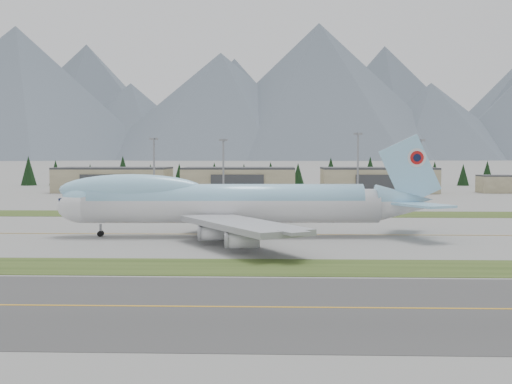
{
  "coord_description": "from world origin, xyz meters",
  "views": [
    {
      "loc": [
        1.57,
        -128.48,
        15.95
      ],
      "look_at": [
        -3.04,
        10.43,
        8.0
      ],
      "focal_mm": 45.0,
      "sensor_mm": 36.0,
      "label": 1
    }
  ],
  "objects_px": {
    "service_vehicle_a": "(192,194)",
    "service_vehicle_c": "(423,196)",
    "boeing_747_freighter": "(228,203)",
    "hangar_left": "(114,180)",
    "hangar_right": "(378,180)",
    "hangar_center": "(239,180)",
    "service_vehicle_b": "(351,196)"
  },
  "relations": [
    {
      "from": "hangar_right",
      "to": "service_vehicle_a",
      "type": "relative_size",
      "value": 14.31
    },
    {
      "from": "hangar_center",
      "to": "service_vehicle_a",
      "type": "bearing_deg",
      "value": -138.2
    },
    {
      "from": "boeing_747_freighter",
      "to": "hangar_left",
      "type": "relative_size",
      "value": 1.59
    },
    {
      "from": "hangar_center",
      "to": "service_vehicle_b",
      "type": "xyz_separation_m",
      "value": [
        45.41,
        -26.33,
        -5.39
      ]
    },
    {
      "from": "hangar_center",
      "to": "service_vehicle_c",
      "type": "xyz_separation_m",
      "value": [
        74.56,
        -22.3,
        -5.39
      ]
    },
    {
      "from": "boeing_747_freighter",
      "to": "service_vehicle_a",
      "type": "xyz_separation_m",
      "value": [
        -25.22,
        136.45,
        -6.64
      ]
    },
    {
      "from": "hangar_left",
      "to": "service_vehicle_b",
      "type": "distance_m",
      "value": 103.94
    },
    {
      "from": "hangar_left",
      "to": "service_vehicle_b",
      "type": "xyz_separation_m",
      "value": [
        100.41,
        -26.33,
        -5.39
      ]
    },
    {
      "from": "hangar_left",
      "to": "service_vehicle_c",
      "type": "relative_size",
      "value": 13.47
    },
    {
      "from": "boeing_747_freighter",
      "to": "service_vehicle_b",
      "type": "relative_size",
      "value": 22.25
    },
    {
      "from": "service_vehicle_a",
      "to": "service_vehicle_b",
      "type": "xyz_separation_m",
      "value": [
        63.78,
        -9.9,
        0.0
      ]
    },
    {
      "from": "boeing_747_freighter",
      "to": "hangar_right",
      "type": "bearing_deg",
      "value": 68.23
    },
    {
      "from": "boeing_747_freighter",
      "to": "hangar_right",
      "type": "height_order",
      "value": "boeing_747_freighter"
    },
    {
      "from": "hangar_right",
      "to": "service_vehicle_a",
      "type": "distance_m",
      "value": 80.26
    },
    {
      "from": "boeing_747_freighter",
      "to": "hangar_left",
      "type": "bearing_deg",
      "value": 109.43
    },
    {
      "from": "hangar_right",
      "to": "service_vehicle_b",
      "type": "distance_m",
      "value": 30.58
    },
    {
      "from": "service_vehicle_a",
      "to": "service_vehicle_c",
      "type": "height_order",
      "value": "service_vehicle_a"
    },
    {
      "from": "service_vehicle_a",
      "to": "service_vehicle_b",
      "type": "height_order",
      "value": "service_vehicle_a"
    },
    {
      "from": "hangar_right",
      "to": "service_vehicle_c",
      "type": "bearing_deg",
      "value": -56.86
    },
    {
      "from": "hangar_right",
      "to": "service_vehicle_b",
      "type": "relative_size",
      "value": 14.02
    },
    {
      "from": "boeing_747_freighter",
      "to": "service_vehicle_b",
      "type": "bearing_deg",
      "value": 70.46
    },
    {
      "from": "hangar_center",
      "to": "service_vehicle_b",
      "type": "distance_m",
      "value": 52.76
    },
    {
      "from": "hangar_center",
      "to": "service_vehicle_c",
      "type": "bearing_deg",
      "value": -16.65
    },
    {
      "from": "hangar_left",
      "to": "service_vehicle_a",
      "type": "relative_size",
      "value": 14.31
    },
    {
      "from": "hangar_left",
      "to": "hangar_center",
      "type": "distance_m",
      "value": 55.0
    },
    {
      "from": "hangar_center",
      "to": "hangar_right",
      "type": "relative_size",
      "value": 1.0
    },
    {
      "from": "service_vehicle_a",
      "to": "service_vehicle_b",
      "type": "bearing_deg",
      "value": -43.33
    },
    {
      "from": "hangar_left",
      "to": "service_vehicle_b",
      "type": "bearing_deg",
      "value": -14.69
    },
    {
      "from": "hangar_right",
      "to": "service_vehicle_a",
      "type": "bearing_deg",
      "value": -168.16
    },
    {
      "from": "hangar_center",
      "to": "hangar_left",
      "type": "bearing_deg",
      "value": 180.0
    },
    {
      "from": "hangar_right",
      "to": "service_vehicle_c",
      "type": "relative_size",
      "value": 13.47
    },
    {
      "from": "hangar_right",
      "to": "service_vehicle_c",
      "type": "distance_m",
      "value": 27.17
    }
  ]
}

